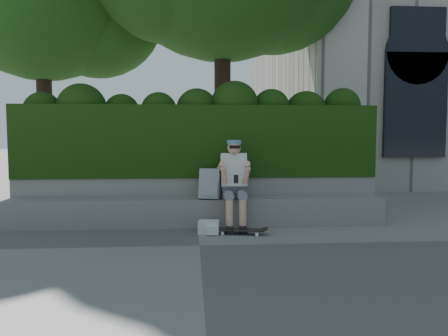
{
  "coord_description": "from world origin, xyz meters",
  "views": [
    {
      "loc": [
        -0.1,
        -5.68,
        1.46
      ],
      "look_at": [
        0.4,
        1.0,
        0.95
      ],
      "focal_mm": 35.0,
      "sensor_mm": 36.0,
      "label": 1
    }
  ],
  "objects": [
    {
      "name": "ground",
      "position": [
        0.0,
        0.0,
        0.0
      ],
      "size": [
        80.0,
        80.0,
        0.0
      ],
      "primitive_type": "plane",
      "color": "slate",
      "rests_on": "ground"
    },
    {
      "name": "bench_ledge",
      "position": [
        0.0,
        1.25,
        0.23
      ],
      "size": [
        6.0,
        0.45,
        0.45
      ],
      "primitive_type": "cube",
      "color": "gray",
      "rests_on": "ground"
    },
    {
      "name": "planter_wall",
      "position": [
        0.0,
        1.73,
        0.38
      ],
      "size": [
        6.0,
        0.5,
        0.75
      ],
      "primitive_type": "cube",
      "color": "gray",
      "rests_on": "ground"
    },
    {
      "name": "hedge",
      "position": [
        0.0,
        1.95,
        1.35
      ],
      "size": [
        6.0,
        1.0,
        1.2
      ],
      "primitive_type": "cube",
      "color": "black",
      "rests_on": "planter_wall"
    },
    {
      "name": "person",
      "position": [
        0.56,
        1.07,
        0.75
      ],
      "size": [
        0.4,
        0.76,
        1.38
      ],
      "color": "slate",
      "rests_on": "ground"
    },
    {
      "name": "skateboard",
      "position": [
        0.61,
        0.61,
        0.06
      ],
      "size": [
        0.74,
        0.33,
        0.08
      ],
      "rotation": [
        0.0,
        0.0,
        -0.21
      ],
      "color": "black",
      "rests_on": "ground"
    },
    {
      "name": "backpack_plaid",
      "position": [
        0.19,
        1.15,
        0.69
      ],
      "size": [
        0.36,
        0.25,
        0.47
      ],
      "primitive_type": "cube",
      "rotation": [
        0.0,
        0.0,
        -0.28
      ],
      "color": "#ACADB1",
      "rests_on": "bench_ledge"
    },
    {
      "name": "backpack_ground",
      "position": [
        0.15,
        0.69,
        0.1
      ],
      "size": [
        0.33,
        0.26,
        0.19
      ],
      "primitive_type": "cube",
      "rotation": [
        0.0,
        0.0,
        -0.16
      ],
      "color": "beige",
      "rests_on": "ground"
    }
  ]
}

